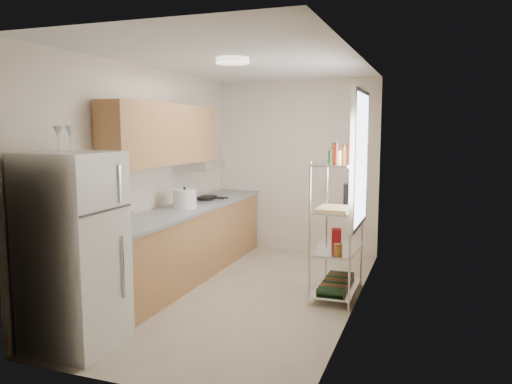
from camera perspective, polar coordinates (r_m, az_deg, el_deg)
room at (r=5.55m, az=-1.43°, el=1.25°), size 2.52×4.42×2.62m
counter_run at (r=6.46m, az=-7.65°, el=-5.56°), size 0.63×3.51×0.90m
upper_cabinets at (r=6.07m, az=-10.49°, el=6.48°), size 0.33×2.20×0.72m
range_hood at (r=6.76m, az=-6.59°, el=3.07°), size 0.50×0.60×0.12m
window at (r=5.56m, az=11.78°, el=3.70°), size 0.06×1.00×1.46m
bakers_rack at (r=5.58m, az=9.35°, el=-0.79°), size 0.45×0.90×1.73m
ceiling_dome at (r=5.28m, az=-2.70°, el=14.75°), size 0.34×0.34×0.05m
refrigerator at (r=4.55m, az=-20.09°, el=-6.37°), size 0.70×0.70×1.69m
wine_glass_a at (r=4.43m, az=-21.66°, el=5.65°), size 0.08×0.08×0.22m
wine_glass_b at (r=4.40m, az=-20.47°, el=5.71°), size 0.08×0.08×0.22m
rice_cooker at (r=6.22m, az=-8.16°, el=-0.78°), size 0.29×0.29×0.23m
frying_pan_large at (r=6.92m, az=-5.81°, el=-0.74°), size 0.26×0.26×0.04m
frying_pan_small at (r=7.01m, az=-5.41°, el=-0.60°), size 0.25×0.25×0.05m
cutting_board at (r=5.43m, az=8.93°, el=-1.89°), size 0.35×0.45×0.03m
espresso_machine at (r=5.89m, az=11.07°, el=-0.13°), size 0.20×0.25×0.25m
storage_bag at (r=5.83m, az=9.19°, el=-5.05°), size 0.13×0.16×0.17m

